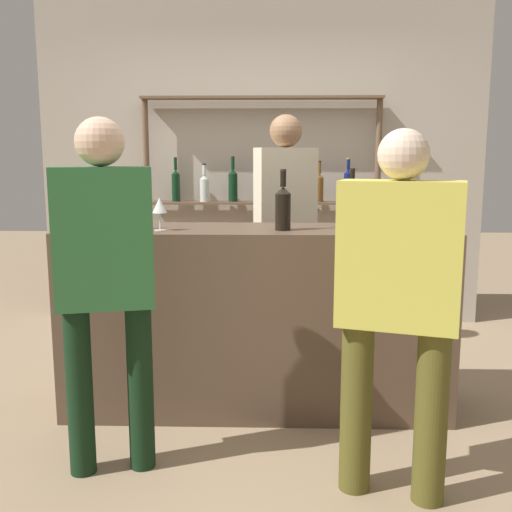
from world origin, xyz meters
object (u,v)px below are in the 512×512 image
Objects in this scene: counter_bottle_1 at (283,207)px; cork_jar at (372,216)px; wine_glass at (160,206)px; server_behind_counter at (285,215)px; counter_bottle_2 at (106,208)px; counter_bottle_0 at (352,205)px; customer_right at (398,293)px; customer_left at (105,270)px.

counter_bottle_1 is 2.38× the size of cork_jar.
server_behind_counter is at bearing 56.00° from wine_glass.
cork_jar is (1.46, 0.16, -0.06)m from counter_bottle_2.
counter_bottle_0 is 2.39× the size of cork_jar.
server_behind_counter is at bearing 113.23° from counter_bottle_0.
customer_right is (0.46, -0.82, -0.28)m from counter_bottle_1.
customer_left reaches higher than counter_bottle_1.
counter_bottle_0 is 1.46m from customer_left.
server_behind_counter reaches higher than counter_bottle_0.
counter_bottle_2 is 0.67m from customer_left.
cork_jar is 0.09× the size of customer_left.
wine_glass reaches higher than cork_jar.
counter_bottle_1 is 0.67m from wine_glass.
server_behind_counter reaches higher than counter_bottle_2.
server_behind_counter is at bearing 118.20° from cork_jar.
server_behind_counter is (0.03, 1.00, -0.15)m from counter_bottle_1.
customer_left is at bearing -75.87° from counter_bottle_2.
server_behind_counter is (0.99, 1.03, -0.14)m from counter_bottle_2.
customer_right is at bearing -86.03° from counter_bottle_0.
customer_right is at bearing -6.37° from server_behind_counter.
cork_jar is 0.08× the size of server_behind_counter.
counter_bottle_0 is at bearing 20.98° from customer_right.
customer_right is (-0.04, -0.95, -0.22)m from cork_jar.
customer_right reaches higher than cork_jar.
cork_jar is 0.98m from customer_right.
customer_left is at bearing -141.24° from counter_bottle_1.
counter_bottle_0 is 1.02× the size of counter_bottle_2.
customer_right reaches higher than wine_glass.
counter_bottle_0 reaches higher than counter_bottle_2.
customer_right reaches higher than counter_bottle_1.
counter_bottle_0 is at bearing -68.50° from customer_left.
counter_bottle_0 is 1.36m from counter_bottle_2.
wine_glass is at bearing -25.27° from customer_left.
server_behind_counter is 1.07× the size of customer_left.
wine_glass is at bearing -177.09° from counter_bottle_1.
server_behind_counter is (-0.47, 0.87, -0.09)m from cork_jar.
counter_bottle_0 is 1.08m from wine_glass.
customer_right reaches higher than counter_bottle_2.
wine_glass is 1.28× the size of cork_jar.
counter_bottle_0 is at bearing 10.84° from wine_glass.
counter_bottle_2 is 1.47m from cork_jar.
server_behind_counter is at bearing 88.04° from counter_bottle_1.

